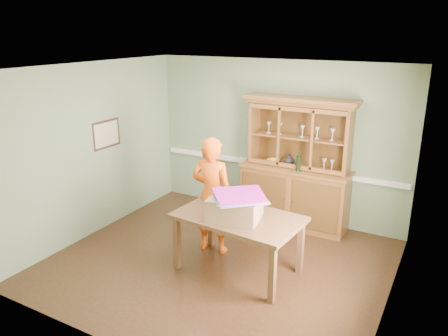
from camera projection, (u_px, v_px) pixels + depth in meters
The scene contains 14 objects.
floor at pixel (218, 263), 6.19m from camera, with size 4.50×4.50×0.00m, color #462616.
ceiling at pixel (217, 68), 5.36m from camera, with size 4.50×4.50×0.00m, color white.
wall_back at pixel (276, 140), 7.44m from camera, with size 4.50×4.50×0.00m, color gray.
wall_left at pixel (93, 150), 6.81m from camera, with size 4.00×4.00×0.00m, color gray.
wall_right at pixel (398, 204), 4.73m from camera, with size 4.00×4.00×0.00m, color gray.
wall_front at pixel (112, 231), 4.11m from camera, with size 4.50×4.50×0.00m, color gray.
chair_rail at pixel (275, 166), 7.55m from camera, with size 4.41×0.05×0.08m, color white.
framed_map at pixel (107, 134), 6.99m from camera, with size 0.03×0.60×0.46m.
window_panel at pixel (393, 200), 4.45m from camera, with size 0.03×0.96×1.36m.
china_hutch at pixel (296, 182), 7.20m from camera, with size 1.82×0.60×2.14m.
dining_table at pixel (238, 222), 5.77m from camera, with size 1.70×1.10×0.82m.
cardboard_box at pixel (235, 208), 5.61m from camera, with size 0.64×0.51×0.30m, color #91694B.
kite_stack at pixel (238, 196), 5.54m from camera, with size 0.85×0.85×0.05m.
person at pixel (212, 195), 6.30m from camera, with size 0.63×0.42×1.74m, color #FF5B10.
Camera 1 is at (2.73, -4.75, 3.17)m, focal length 35.00 mm.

